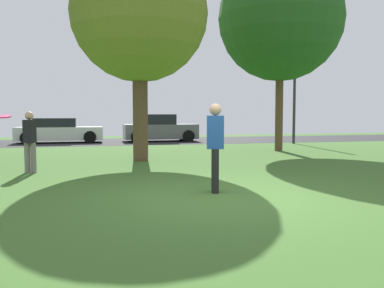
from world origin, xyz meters
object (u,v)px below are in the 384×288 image
(oak_tree_center, at_px, (139,14))
(parked_car_grey, at_px, (160,129))
(person_bystander, at_px, (30,139))
(parked_car_white, at_px, (59,131))
(birch_tree_lone, at_px, (280,19))
(person_thrower, at_px, (215,144))
(street_lamp_post, at_px, (294,100))
(frisbee_disc, at_px, (4,116))

(oak_tree_center, xyz_separation_m, parked_car_grey, (2.24, 9.43, -3.98))
(person_bystander, bearing_deg, parked_car_white, 17.67)
(birch_tree_lone, height_order, person_thrower, birch_tree_lone)
(oak_tree_center, xyz_separation_m, parked_car_white, (-3.13, 9.56, -4.06))
(birch_tree_lone, xyz_separation_m, parked_car_white, (-9.08, 7.37, -4.73))
(street_lamp_post, bearing_deg, person_thrower, -123.95)
(person_thrower, height_order, person_bystander, person_thrower)
(birch_tree_lone, bearing_deg, street_lamp_post, 54.41)
(person_thrower, xyz_separation_m, parked_car_grey, (1.56, 15.29, -0.25))
(birch_tree_lone, height_order, parked_car_grey, birch_tree_lone)
(person_bystander, height_order, frisbee_disc, person_bystander)
(person_bystander, height_order, parked_car_white, person_bystander)
(frisbee_disc, bearing_deg, street_lamp_post, 42.10)
(frisbee_disc, bearing_deg, birch_tree_lone, 37.22)
(person_bystander, xyz_separation_m, parked_car_white, (-0.04, 11.70, -0.25))
(person_bystander, bearing_deg, frisbee_disc, -165.12)
(birch_tree_lone, relative_size, oak_tree_center, 1.14)
(birch_tree_lone, height_order, frisbee_disc, birch_tree_lone)
(frisbee_disc, relative_size, street_lamp_post, 0.07)
(person_thrower, xyz_separation_m, parked_car_white, (-3.82, 15.42, -0.33))
(parked_car_white, relative_size, parked_car_grey, 1.09)
(parked_car_grey, bearing_deg, person_bystander, -114.74)
(person_bystander, bearing_deg, oak_tree_center, -37.82)
(birch_tree_lone, xyz_separation_m, person_bystander, (-9.03, -4.33, -4.48))
(person_thrower, relative_size, person_bystander, 1.08)
(oak_tree_center, distance_m, parked_car_grey, 10.48)
(street_lamp_post, bearing_deg, parked_car_white, 162.81)
(frisbee_disc, relative_size, parked_car_grey, 0.07)
(oak_tree_center, bearing_deg, parked_car_grey, 76.62)
(birch_tree_lone, distance_m, street_lamp_post, 5.53)
(person_bystander, relative_size, parked_car_white, 0.36)
(oak_tree_center, xyz_separation_m, person_thrower, (0.69, -5.86, -3.73))
(birch_tree_lone, bearing_deg, person_thrower, -123.17)
(person_thrower, bearing_deg, oak_tree_center, -67.56)
(frisbee_disc, height_order, parked_car_grey, parked_car_grey)
(birch_tree_lone, relative_size, parked_car_grey, 1.95)
(oak_tree_center, relative_size, person_thrower, 4.05)
(oak_tree_center, height_order, parked_car_grey, oak_tree_center)
(person_thrower, height_order, parked_car_white, person_thrower)
(birch_tree_lone, height_order, street_lamp_post, birch_tree_lone)
(birch_tree_lone, bearing_deg, oak_tree_center, -159.78)
(person_bystander, relative_size, street_lamp_post, 0.35)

